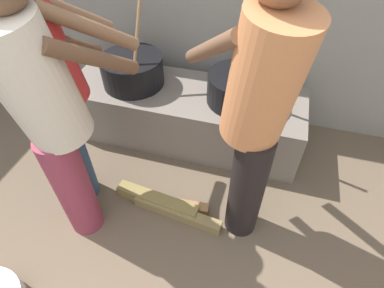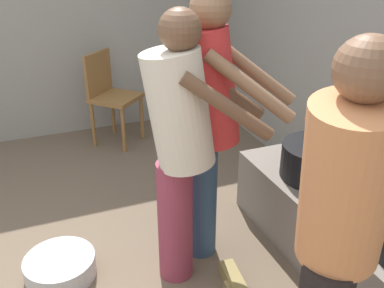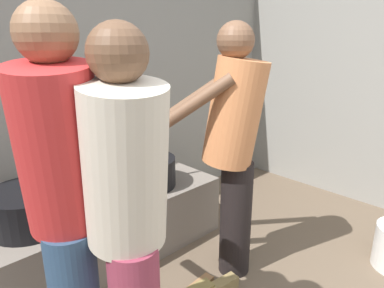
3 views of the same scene
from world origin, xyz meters
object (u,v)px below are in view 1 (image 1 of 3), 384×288
(cooking_pot_secondary, at_px, (133,70))
(cook_in_cream_shirt, at_px, (50,114))
(cook_in_red_shirt, at_px, (48,77))
(cooking_pot_main, at_px, (240,88))
(cook_in_orange_shirt, at_px, (258,112))

(cooking_pot_secondary, bearing_deg, cook_in_cream_shirt, -87.03)
(cook_in_red_shirt, bearing_deg, cooking_pot_main, 39.07)
(cook_in_cream_shirt, distance_m, cook_in_red_shirt, 0.26)
(cooking_pot_secondary, relative_size, cook_in_red_shirt, 0.42)
(cooking_pot_main, distance_m, cook_in_cream_shirt, 1.26)
(cooking_pot_main, relative_size, cook_in_cream_shirt, 0.43)
(cook_in_orange_shirt, relative_size, cook_in_red_shirt, 0.98)
(cook_in_cream_shirt, bearing_deg, cooking_pot_secondary, 92.97)
(cooking_pot_main, xyz_separation_m, cook_in_red_shirt, (-0.90, -0.73, 0.38))
(cooking_pot_secondary, bearing_deg, cook_in_orange_shirt, -35.15)
(cook_in_cream_shirt, bearing_deg, cook_in_orange_shirt, 15.69)
(cook_in_red_shirt, bearing_deg, cook_in_cream_shirt, -56.95)
(cooking_pot_main, height_order, cook_in_cream_shirt, cook_in_cream_shirt)
(cooking_pot_secondary, xyz_separation_m, cook_in_orange_shirt, (0.97, -0.68, 0.35))
(cook_in_cream_shirt, relative_size, cook_in_red_shirt, 0.96)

